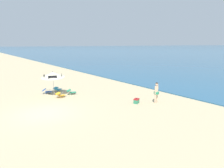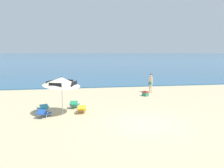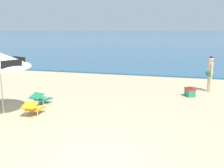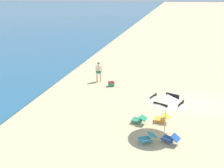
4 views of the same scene
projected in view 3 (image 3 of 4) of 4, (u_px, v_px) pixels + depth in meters
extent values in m
plane|color=tan|center=(96.00, 158.00, 6.40)|extent=(800.00, 800.00, 0.00)
cube|color=#285B7F|center=(186.00, 31.00, 394.55)|extent=(800.00, 800.00, 0.10)
cylinder|color=silver|center=(1.00, 84.00, 9.53)|extent=(0.04, 0.04, 2.26)
cube|color=black|center=(19.00, 60.00, 9.98)|extent=(0.73, 0.34, 0.27)
cube|color=black|center=(12.00, 64.00, 8.90)|extent=(0.34, 0.73, 0.27)
cube|color=gold|center=(35.00, 108.00, 9.71)|extent=(0.54, 0.61, 0.04)
cube|color=gold|center=(30.00, 105.00, 9.32)|extent=(0.51, 0.42, 0.17)
cylinder|color=silver|center=(34.00, 109.00, 10.07)|extent=(0.03, 0.03, 0.18)
cylinder|color=silver|center=(45.00, 110.00, 9.95)|extent=(0.03, 0.03, 0.18)
cylinder|color=silver|center=(25.00, 113.00, 9.52)|extent=(0.03, 0.03, 0.18)
cylinder|color=silver|center=(38.00, 114.00, 9.41)|extent=(0.03, 0.03, 0.18)
cylinder|color=silver|center=(28.00, 105.00, 9.76)|extent=(0.04, 0.54, 0.02)
cylinder|color=silver|center=(42.00, 106.00, 9.62)|extent=(0.04, 0.54, 0.02)
cube|color=#1E7F56|center=(43.00, 99.00, 11.06)|extent=(0.64, 0.70, 0.04)
cube|color=#1E7F56|center=(37.00, 96.00, 10.69)|extent=(0.57, 0.50, 0.20)
cylinder|color=silver|center=(44.00, 99.00, 11.44)|extent=(0.03, 0.03, 0.18)
cylinder|color=silver|center=(53.00, 101.00, 11.21)|extent=(0.03, 0.03, 0.18)
cylinder|color=silver|center=(34.00, 102.00, 10.95)|extent=(0.03, 0.03, 0.18)
cylinder|color=silver|center=(43.00, 104.00, 10.72)|extent=(0.03, 0.03, 0.18)
cylinder|color=silver|center=(38.00, 95.00, 11.16)|extent=(0.15, 0.53, 0.02)
cylinder|color=silver|center=(48.00, 97.00, 10.90)|extent=(0.15, 0.53, 0.02)
cylinder|color=beige|center=(209.00, 82.00, 13.38)|extent=(0.13, 0.13, 0.86)
cylinder|color=beige|center=(210.00, 83.00, 13.09)|extent=(0.13, 0.13, 0.86)
cylinder|color=#23845B|center=(210.00, 74.00, 13.14)|extent=(0.43, 0.43, 0.18)
cylinder|color=beige|center=(211.00, 68.00, 13.09)|extent=(0.24, 0.24, 0.61)
cylinder|color=beige|center=(209.00, 68.00, 13.30)|extent=(0.09, 0.09, 0.65)
cylinder|color=beige|center=(212.00, 69.00, 12.88)|extent=(0.09, 0.09, 0.65)
sphere|color=beige|center=(211.00, 59.00, 12.99)|extent=(0.23, 0.23, 0.23)
sphere|color=black|center=(211.00, 58.00, 12.99)|extent=(0.21, 0.21, 0.21)
cube|color=#2D7F5B|center=(190.00, 93.00, 12.27)|extent=(0.51, 0.58, 0.32)
cube|color=red|center=(190.00, 89.00, 12.23)|extent=(0.53, 0.60, 0.08)
cylinder|color=black|center=(190.00, 88.00, 12.22)|extent=(0.17, 0.31, 0.02)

